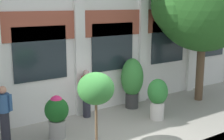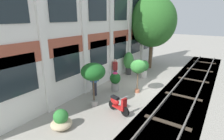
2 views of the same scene
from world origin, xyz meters
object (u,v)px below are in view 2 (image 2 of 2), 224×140
object	(u,v)px
potted_plant_stone_basin	(129,62)
resident_watching_tracks	(94,82)
potted_plant_tall_urn	(93,73)
potted_plant_low_pan	(138,67)
scooter_near_curb	(118,104)
potted_plant_fluted_column	(144,68)
resident_by_doorway	(115,69)
potted_plant_wide_bowl	(61,121)
broadleaf_tree	(153,23)
potted_plant_ribbed_drum	(115,80)

from	to	relation	value
potted_plant_stone_basin	resident_watching_tracks	world-z (taller)	potted_plant_stone_basin
potted_plant_tall_urn	potted_plant_stone_basin	world-z (taller)	potted_plant_tall_urn
potted_plant_low_pan	scooter_near_curb	world-z (taller)	potted_plant_low_pan
potted_plant_fluted_column	potted_plant_stone_basin	world-z (taller)	potted_plant_stone_basin
potted_plant_low_pan	resident_by_doorway	bearing A→B (deg)	66.00
resident_by_doorway	resident_watching_tracks	bearing A→B (deg)	-150.54
potted_plant_fluted_column	resident_by_doorway	xyz separation A→B (m)	(-1.84, 1.49, 0.09)
potted_plant_wide_bowl	potted_plant_stone_basin	distance (m)	8.10
potted_plant_fluted_column	resident_by_doorway	bearing A→B (deg)	141.03
potted_plant_fluted_column	potted_plant_wide_bowl	xyz separation A→B (m)	(-7.98, 0.28, -0.43)
potted_plant_tall_urn	broadleaf_tree	bearing A→B (deg)	1.68
resident_watching_tracks	potted_plant_low_pan	bearing A→B (deg)	88.46
potted_plant_fluted_column	potted_plant_stone_basin	xyz separation A→B (m)	(0.02, 1.39, 0.26)
potted_plant_tall_urn	resident_watching_tracks	distance (m)	1.60
potted_plant_stone_basin	resident_by_doorway	distance (m)	1.86
potted_plant_ribbed_drum	potted_plant_fluted_column	bearing A→B (deg)	-8.74
potted_plant_fluted_column	broadleaf_tree	bearing A→B (deg)	12.86
potted_plant_tall_urn	potted_plant_stone_basin	distance (m)	5.80
resident_by_doorway	broadleaf_tree	bearing A→B (deg)	12.66
broadleaf_tree	resident_watching_tracks	xyz separation A→B (m)	(-7.46, 0.52, -3.19)
potted_plant_low_pan	potted_plant_ribbed_drum	bearing A→B (deg)	111.25
broadleaf_tree	potted_plant_fluted_column	world-z (taller)	broadleaf_tree
potted_plant_ribbed_drum	resident_by_doorway	xyz separation A→B (m)	(1.52, 0.97, 0.16)
potted_plant_wide_bowl	scooter_near_curb	distance (m)	2.76
scooter_near_curb	potted_plant_wide_bowl	bearing A→B (deg)	-103.51
potted_plant_fluted_column	scooter_near_curb	xyz separation A→B (m)	(-5.55, -1.02, -0.35)
broadleaf_tree	potted_plant_stone_basin	bearing A→B (deg)	165.15
resident_watching_tracks	scooter_near_curb	bearing A→B (deg)	23.55
broadleaf_tree	potted_plant_ribbed_drum	size ratio (longest dim) A/B	5.05
broadleaf_tree	resident_by_doorway	world-z (taller)	broadleaf_tree
potted_plant_tall_urn	resident_watching_tracks	xyz separation A→B (m)	(1.00, 0.77, -0.98)
potted_plant_low_pan	potted_plant_fluted_column	bearing A→B (deg)	15.55
potted_plant_fluted_column	potted_plant_wide_bowl	size ratio (longest dim) A/B	1.51
potted_plant_fluted_column	potted_plant_low_pan	distance (m)	3.08
potted_plant_wide_bowl	potted_plant_ribbed_drum	size ratio (longest dim) A/B	0.73
potted_plant_wide_bowl	potted_plant_tall_urn	size ratio (longest dim) A/B	0.39
potted_plant_fluted_column	resident_by_doorway	size ratio (longest dim) A/B	0.84
broadleaf_tree	resident_watching_tracks	bearing A→B (deg)	175.99
potted_plant_fluted_column	resident_by_doorway	world-z (taller)	resident_by_doorway
potted_plant_tall_urn	resident_by_doorway	xyz separation A→B (m)	(3.81, 1.09, -0.95)
broadleaf_tree	potted_plant_tall_urn	xyz separation A→B (m)	(-8.46, -0.25, -2.21)
potted_plant_tall_urn	potted_plant_stone_basin	xyz separation A→B (m)	(5.66, 0.99, -0.78)
scooter_near_curb	resident_watching_tracks	world-z (taller)	resident_watching_tracks
broadleaf_tree	scooter_near_curb	bearing A→B (deg)	-168.76
potted_plant_fluted_column	potted_plant_low_pan	bearing A→B (deg)	-164.45
broadleaf_tree	potted_plant_ribbed_drum	distance (m)	7.01
potted_plant_tall_urn	potted_plant_low_pan	distance (m)	3.04
potted_plant_wide_bowl	potted_plant_ribbed_drum	world-z (taller)	potted_plant_ribbed_drum
potted_plant_wide_bowl	scooter_near_curb	xyz separation A→B (m)	(2.43, -1.30, 0.09)
potted_plant_low_pan	potted_plant_tall_urn	bearing A→B (deg)	156.94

